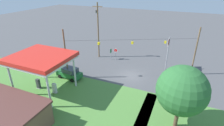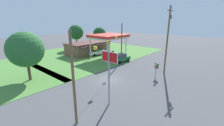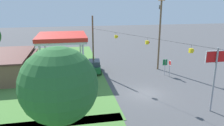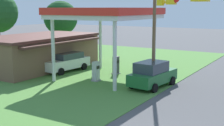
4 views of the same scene
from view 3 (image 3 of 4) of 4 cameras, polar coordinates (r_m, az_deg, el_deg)
ground_plane at (r=26.60m, az=8.57°, el=-7.96°), size 160.00×160.00×0.00m
grass_verge_station_corner at (r=38.04m, az=-24.73°, el=-1.98°), size 36.00×28.00×0.04m
gas_station_canopy at (r=33.81m, az=-12.98°, el=6.37°), size 8.24×7.14×5.91m
gas_station_store at (r=35.93m, az=-25.61°, el=-0.36°), size 12.12×7.11×3.24m
fuel_pump_near at (r=33.27m, az=-12.56°, el=-1.90°), size 0.71×0.56×1.63m
fuel_pump_far at (r=36.34m, az=-12.49°, el=-0.43°), size 0.71×0.56×1.63m
car_at_pumps_front at (r=34.00m, az=-4.66°, el=-0.82°), size 4.66×2.44×1.96m
car_at_pumps_rear at (r=35.51m, az=-20.11°, el=-1.14°), size 5.10×2.44×1.76m
stop_sign_roadside at (r=32.68m, az=14.87°, el=-0.47°), size 0.80×0.08×2.50m
stop_sign_overhead at (r=23.00m, az=25.40°, el=-0.77°), size 0.22×2.27×6.48m
route_sign at (r=33.40m, az=13.67°, el=-0.24°), size 0.10×0.70×2.40m
utility_pole_main at (r=35.30m, az=12.38°, el=8.55°), size 2.20×0.44×11.65m
signal_span_gantry at (r=25.13m, az=9.01°, el=1.83°), size 19.92×10.24×8.67m
tree_west_verge at (r=15.47m, az=-13.71°, el=-5.80°), size 5.45×5.45×7.74m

